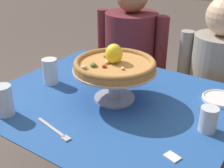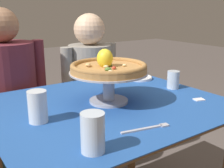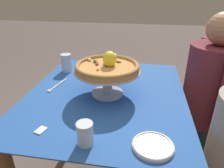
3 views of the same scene
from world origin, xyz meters
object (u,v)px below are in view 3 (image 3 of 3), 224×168
Objects in this scene: water_glass_side_left at (111,64)px; sugar_packet at (41,130)px; side_plate at (153,146)px; water_glass_side_right at (86,135)px; pizza_stand at (107,78)px; pizza at (107,66)px; dinner_fork at (57,86)px; water_glass_front_left at (67,64)px; diner_left at (207,102)px.

water_glass_side_left reaches higher than sugar_packet.
water_glass_side_left is 0.82m from side_plate.
sugar_packet is at bearing -92.89° from side_plate.
water_glass_side_left is 0.78m from water_glass_side_right.
side_plate is (0.76, 0.29, -0.05)m from water_glass_side_left.
sugar_packet is (0.38, -0.23, -0.10)m from pizza_stand.
pizza reaches higher than dinner_fork.
water_glass_side_left is 0.78× the size of side_plate.
pizza_stand is 2.86× the size of water_glass_front_left.
side_plate reaches higher than sugar_packet.
pizza is 0.47m from sugar_packet.
water_glass_front_left is (-0.73, -0.35, 0.01)m from water_glass_side_right.
water_glass_front_left is at bearing -129.93° from pizza_stand.
diner_left is at bearing 90.14° from water_glass_front_left.
water_glass_front_left reaches higher than sugar_packet.
water_glass_side_right is at bearing -1.02° from pizza_stand.
water_glass_front_left is at bearing -138.87° from side_plate.
pizza is 3.62× the size of water_glass_side_right.
water_glass_side_right is 0.08× the size of diner_left.
water_glass_side_left reaches higher than dinner_fork.
sugar_packet is (0.74, -0.19, -0.05)m from water_glass_side_left.
pizza reaches higher than sugar_packet.
diner_left is (-0.68, 0.88, -0.17)m from sugar_packet.
diner_left reaches higher than dinner_fork.
dinner_fork is (-0.05, -0.33, -0.17)m from pizza.
water_glass_side_left is at bearing 165.70° from sugar_packet.
water_glass_side_left is 0.73m from diner_left.
pizza_stand is at bearing 178.98° from water_glass_side_right.
water_glass_side_left is 0.43m from dinner_fork.
water_glass_front_left is 1.04m from diner_left.
pizza_stand is 7.33× the size of sugar_packet.
pizza is at bearing 6.25° from water_glass_side_left.
water_glass_side_right reaches higher than side_plate.
water_glass_side_right is at bearing 25.91° from water_glass_front_left.
sugar_packet is at bearing -14.30° from water_glass_side_left.
water_glass_front_left is at bearing -79.78° from water_glass_side_left.
pizza_stand is 0.49m from side_plate.
pizza_stand is at bearing 149.09° from sugar_packet.
water_glass_front_left is (-0.30, -0.36, -0.12)m from pizza.
side_plate is 3.28× the size of sugar_packet.
sugar_packet is (-0.05, -0.22, -0.04)m from water_glass_side_right.
pizza_stand is 0.07m from pizza.
water_glass_side_right is 0.58m from dinner_fork.
pizza_stand is at bearing 50.07° from water_glass_front_left.
pizza is at bearing 149.09° from sugar_packet.
pizza is 0.48m from water_glass_front_left.
water_glass_side_right is 0.81m from water_glass_front_left.
dinner_fork is 3.94× the size of sugar_packet.
sugar_packet is 0.04× the size of diner_left.
diner_left is at bearing 104.47° from dinner_fork.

